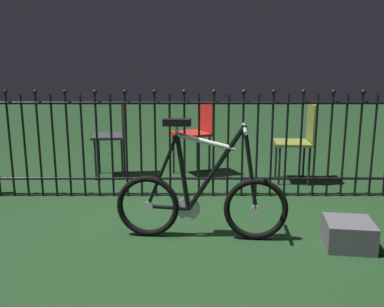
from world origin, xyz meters
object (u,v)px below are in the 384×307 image
(bicycle, at_px, (202,199))
(display_crate, at_px, (350,234))
(chair_charcoal, at_px, (117,131))
(chair_red, at_px, (198,129))
(chair_olive, at_px, (303,136))

(bicycle, height_order, display_crate, bicycle)
(chair_charcoal, bearing_deg, bicycle, -61.85)
(bicycle, relative_size, chair_red, 1.52)
(chair_olive, height_order, chair_charcoal, chair_olive)
(chair_charcoal, xyz_separation_m, chair_red, (0.93, 0.09, 0.00))
(chair_olive, relative_size, display_crate, 2.62)
(bicycle, bearing_deg, chair_olive, 53.81)
(chair_olive, distance_m, chair_charcoal, 2.07)
(bicycle, distance_m, chair_charcoal, 2.00)
(bicycle, relative_size, chair_olive, 1.49)
(chair_red, relative_size, display_crate, 2.57)
(bicycle, xyz_separation_m, chair_olive, (1.12, 1.53, 0.21))
(chair_olive, height_order, display_crate, chair_olive)
(display_crate, bearing_deg, chair_red, 118.00)
(chair_charcoal, distance_m, chair_red, 0.93)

